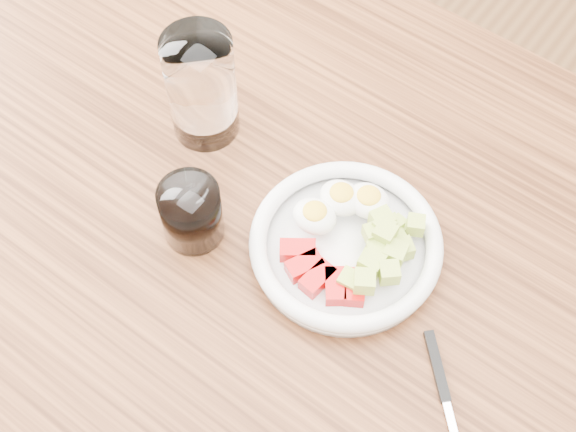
# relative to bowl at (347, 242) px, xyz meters

# --- Properties ---
(ground) EXTENTS (4.00, 4.00, 0.00)m
(ground) POSITION_rel_bowl_xyz_m (-0.07, -0.03, -0.79)
(ground) COLOR brown
(ground) RESTS_ON ground
(dining_table) EXTENTS (1.50, 0.90, 0.77)m
(dining_table) POSITION_rel_bowl_xyz_m (-0.07, -0.03, -0.12)
(dining_table) COLOR brown
(dining_table) RESTS_ON ground
(bowl) EXTENTS (0.23, 0.23, 0.06)m
(bowl) POSITION_rel_bowl_xyz_m (0.00, 0.00, 0.00)
(bowl) COLOR white
(bowl) RESTS_ON dining_table
(fork) EXTENTS (0.13, 0.13, 0.01)m
(fork) POSITION_rel_bowl_xyz_m (0.18, -0.08, -0.02)
(fork) COLOR black
(fork) RESTS_ON dining_table
(water_glass) EXTENTS (0.09, 0.09, 0.16)m
(water_glass) POSITION_rel_bowl_xyz_m (-0.26, 0.05, 0.06)
(water_glass) COLOR white
(water_glass) RESTS_ON dining_table
(coffee_glass) EXTENTS (0.07, 0.07, 0.08)m
(coffee_glass) POSITION_rel_bowl_xyz_m (-0.17, -0.09, 0.02)
(coffee_glass) COLOR white
(coffee_glass) RESTS_ON dining_table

